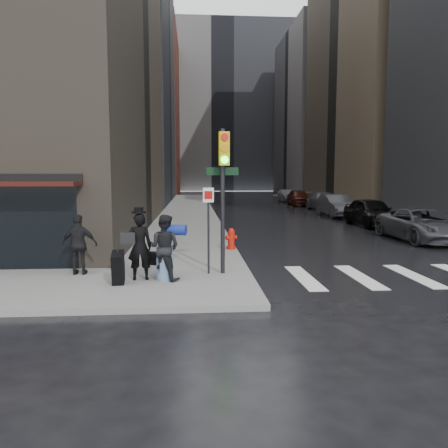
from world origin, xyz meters
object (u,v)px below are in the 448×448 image
at_px(parked_car_1, 371,212).
at_px(parked_car_5, 287,196).
at_px(traffic_light, 222,181).
at_px(man_jeans, 165,247).
at_px(parked_car_0, 422,225).
at_px(fire_hydrant, 231,240).
at_px(parked_car_4, 299,197).
at_px(parked_car_2, 336,206).
at_px(man_overcoat, 135,250).
at_px(man_greycoat, 79,245).
at_px(parked_car_3, 324,201).

relative_size(parked_car_1, parked_car_5, 1.14).
bearing_deg(traffic_light, man_jeans, -163.66).
distance_m(man_jeans, parked_car_1, 16.95).
bearing_deg(traffic_light, parked_car_0, 29.51).
distance_m(traffic_light, parked_car_5, 36.79).
bearing_deg(man_jeans, fire_hydrant, -90.97).
distance_m(traffic_light, parked_car_4, 31.22).
bearing_deg(traffic_light, parked_car_2, 57.21).
bearing_deg(parked_car_5, man_overcoat, -107.50).
bearing_deg(fire_hydrant, man_greycoat, -139.48).
bearing_deg(fire_hydrant, traffic_light, -98.58).
height_order(man_overcoat, parked_car_4, man_overcoat).
xyz_separation_m(man_overcoat, parked_car_5, (11.83, 36.11, -0.28)).
bearing_deg(parked_car_2, traffic_light, -117.04).
xyz_separation_m(parked_car_0, parked_car_4, (0.16, 23.15, 0.07)).
relative_size(man_overcoat, parked_car_5, 0.47).
bearing_deg(parked_car_5, parked_car_1, -89.73).
relative_size(man_overcoat, parked_car_1, 0.41).
relative_size(man_jeans, traffic_light, 0.43).
relative_size(man_overcoat, parked_car_2, 0.41).
relative_size(man_jeans, man_greycoat, 1.03).
distance_m(man_greycoat, fire_hydrant, 6.00).
height_order(parked_car_4, parked_car_5, parked_car_4).
bearing_deg(man_greycoat, man_overcoat, 154.62).
xyz_separation_m(man_overcoat, parked_car_3, (12.45, 24.54, -0.20)).
relative_size(man_greycoat, fire_hydrant, 2.12).
relative_size(traffic_light, parked_car_5, 0.96).
bearing_deg(parked_car_5, parked_car_2, -90.19).
height_order(parked_car_0, parked_car_4, parked_car_4).
xyz_separation_m(man_overcoat, traffic_light, (2.30, 0.63, 1.76)).
bearing_deg(parked_car_0, parked_car_4, 88.53).
bearing_deg(man_greycoat, parked_car_3, -119.19).
distance_m(fire_hydrant, parked_car_5, 32.64).
bearing_deg(fire_hydrant, parked_car_4, 70.98).
distance_m(man_jeans, parked_car_0, 12.99).
bearing_deg(parked_car_5, parked_car_0, -89.85).
height_order(man_jeans, man_greycoat, man_jeans).
distance_m(man_overcoat, man_jeans, 0.76).
height_order(parked_car_0, parked_car_2, parked_car_2).
relative_size(man_greycoat, traffic_light, 0.42).
distance_m(man_greycoat, parked_car_3, 27.58).
bearing_deg(fire_hydrant, man_overcoat, -121.72).
distance_m(traffic_light, parked_car_0, 11.54).
bearing_deg(parked_car_5, fire_hydrant, -105.22).
height_order(traffic_light, parked_car_1, traffic_light).
xyz_separation_m(man_jeans, parked_car_1, (10.93, 12.95, -0.21)).
height_order(traffic_light, parked_car_5, traffic_light).
xyz_separation_m(fire_hydrant, parked_car_3, (9.54, 19.82, 0.26)).
xyz_separation_m(parked_car_0, parked_car_3, (0.87, 17.36, 0.05)).
height_order(man_greycoat, parked_car_1, man_greycoat).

